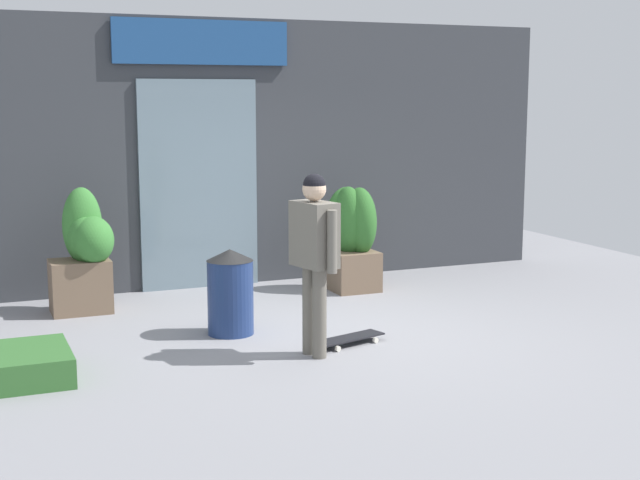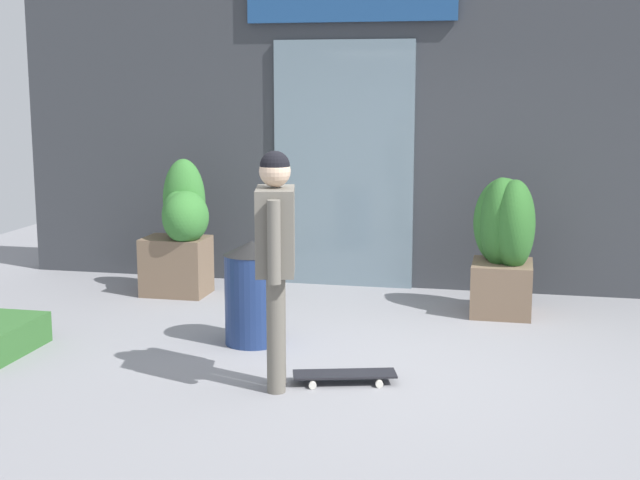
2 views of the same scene
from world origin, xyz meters
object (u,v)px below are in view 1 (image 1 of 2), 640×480
(trash_bin, at_px, (230,292))
(skateboard, at_px, (349,338))
(planter_box_left, at_px, (85,251))
(planter_box_right, at_px, (352,233))
(skateboarder, at_px, (314,245))

(trash_bin, bearing_deg, skateboard, -41.42)
(planter_box_left, bearing_deg, trash_bin, -51.76)
(planter_box_right, xyz_separation_m, trash_bin, (-2.01, -1.48, -0.27))
(planter_box_left, distance_m, trash_bin, 1.96)
(skateboarder, distance_m, planter_box_right, 2.96)
(trash_bin, bearing_deg, skateboarder, -64.92)
(skateboarder, distance_m, trash_bin, 1.29)
(planter_box_left, xyz_separation_m, trash_bin, (1.20, -1.53, -0.25))
(planter_box_right, height_order, trash_bin, planter_box_right)
(skateboarder, height_order, planter_box_left, skateboarder)
(skateboarder, relative_size, planter_box_right, 1.32)
(trash_bin, bearing_deg, planter_box_left, 128.24)
(skateboarder, relative_size, skateboard, 2.18)
(planter_box_right, bearing_deg, trash_bin, -143.67)
(skateboard, bearing_deg, planter_box_right, 48.98)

